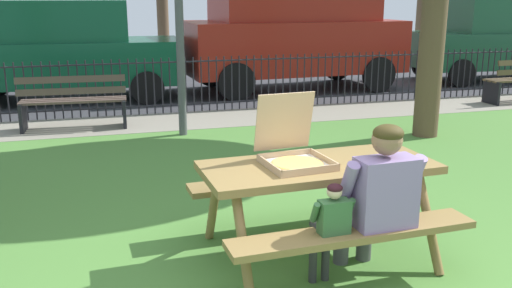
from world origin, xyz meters
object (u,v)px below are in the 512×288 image
at_px(park_bench_center, 74,103).
at_px(parked_car_left, 65,49).
at_px(pizza_box_open, 293,151).
at_px(child_at_table, 329,225).
at_px(parked_car_right, 493,39).
at_px(adult_at_table, 378,195).
at_px(pizza_slice_on_table, 390,156).
at_px(picnic_table_foreground, 318,185).
at_px(parked_car_center, 294,30).

relative_size(park_bench_center, parked_car_left, 0.36).
relative_size(pizza_box_open, child_at_table, 0.72).
bearing_deg(parked_car_right, park_bench_center, -164.53).
bearing_deg(adult_at_table, pizza_slice_on_table, 53.86).
relative_size(child_at_table, park_bench_center, 0.50).
relative_size(picnic_table_foreground, parked_car_left, 0.42).
bearing_deg(adult_at_table, parked_car_center, 74.37).
relative_size(picnic_table_foreground, parked_car_center, 0.39).
relative_size(picnic_table_foreground, parked_car_right, 0.47).
height_order(adult_at_table, parked_car_right, parked_car_right).
distance_m(parked_car_left, parked_car_right, 9.92).
bearing_deg(parked_car_center, child_at_table, -107.94).
distance_m(adult_at_table, parked_car_center, 8.65).
relative_size(park_bench_center, parked_car_center, 0.34).
distance_m(adult_at_table, parked_car_right, 11.19).
xyz_separation_m(pizza_slice_on_table, parked_car_left, (-2.79, 7.82, 0.23)).
distance_m(picnic_table_foreground, child_at_table, 0.56).
xyz_separation_m(pizza_slice_on_table, child_at_table, (-0.74, -0.54, -0.28)).
xyz_separation_m(pizza_slice_on_table, park_bench_center, (-2.60, 5.12, -0.36)).
height_order(parked_car_left, parked_car_center, parked_car_center).
distance_m(picnic_table_foreground, parked_car_left, 8.13).
distance_m(picnic_table_foreground, park_bench_center, 5.50).
xyz_separation_m(picnic_table_foreground, parked_car_center, (2.57, 7.82, 0.71)).
height_order(picnic_table_foreground, pizza_slice_on_table, pizza_slice_on_table).
height_order(pizza_box_open, parked_car_center, parked_car_center).
height_order(pizza_slice_on_table, child_at_table, child_at_table).
bearing_deg(child_at_table, parked_car_center, 72.06).
bearing_deg(parked_car_left, child_at_table, -76.23).
relative_size(adult_at_table, child_at_table, 1.46).
xyz_separation_m(pizza_box_open, pizza_slice_on_table, (0.80, -0.06, -0.09)).
distance_m(pizza_slice_on_table, parked_car_left, 8.30).
bearing_deg(picnic_table_foreground, adult_at_table, -63.13).
bearing_deg(child_at_table, pizza_box_open, 95.42).
height_order(picnic_table_foreground, pizza_box_open, pizza_box_open).
xyz_separation_m(child_at_table, park_bench_center, (-1.85, 5.67, -0.08)).
xyz_separation_m(adult_at_table, parked_car_left, (-2.43, 8.31, 0.35)).
relative_size(adult_at_table, parked_car_right, 0.30).
distance_m(adult_at_table, parked_car_left, 8.67).
distance_m(pizza_slice_on_table, park_bench_center, 5.76).
bearing_deg(park_bench_center, parked_car_right, 15.47).
relative_size(pizza_box_open, parked_car_left, 0.13).
height_order(adult_at_table, park_bench_center, adult_at_table).
bearing_deg(pizza_slice_on_table, pizza_box_open, 175.95).
bearing_deg(pizza_box_open, picnic_table_foreground, -17.82).
bearing_deg(park_bench_center, pizza_box_open, -70.48).
relative_size(pizza_box_open, pizza_slice_on_table, 2.31).
distance_m(pizza_box_open, park_bench_center, 5.40).
height_order(picnic_table_foreground, parked_car_left, parked_car_left).
xyz_separation_m(child_at_table, parked_car_left, (-2.05, 8.36, 0.51)).
bearing_deg(parked_car_center, parked_car_right, -0.00).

